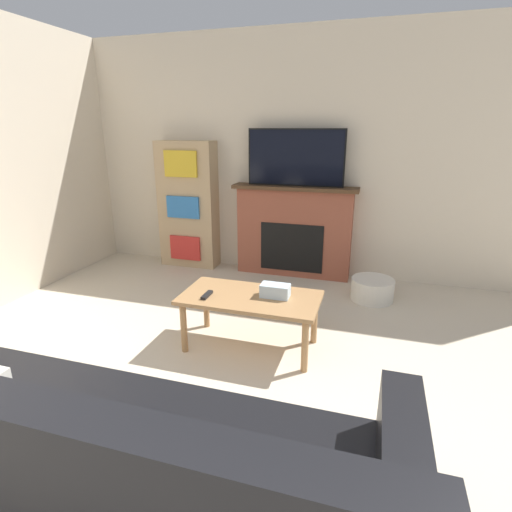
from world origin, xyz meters
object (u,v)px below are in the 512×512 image
(bookshelf, at_px, (188,205))
(storage_basket, at_px, (372,289))
(couch, at_px, (95,472))
(coffee_table, at_px, (250,303))
(fireplace, at_px, (294,231))
(tv, at_px, (296,158))

(bookshelf, xyz_separation_m, storage_basket, (2.26, -0.48, -0.65))
(couch, height_order, coffee_table, couch)
(fireplace, xyz_separation_m, storage_basket, (0.93, -0.50, -0.42))
(coffee_table, height_order, storage_basket, coffee_table)
(fireplace, bearing_deg, storage_basket, -28.30)
(tv, bearing_deg, bookshelf, -179.89)
(tv, relative_size, coffee_table, 1.01)
(tv, distance_m, coffee_table, 1.98)
(coffee_table, height_order, bookshelf, bookshelf)
(couch, relative_size, coffee_table, 2.38)
(fireplace, distance_m, coffee_table, 1.74)
(storage_basket, bearing_deg, fireplace, 151.70)
(tv, height_order, bookshelf, tv)
(tv, xyz_separation_m, couch, (-0.14, -3.36, -1.06))
(bookshelf, bearing_deg, fireplace, 0.97)
(fireplace, height_order, coffee_table, fireplace)
(couch, height_order, bookshelf, bookshelf)
(coffee_table, relative_size, storage_basket, 2.50)
(tv, bearing_deg, couch, -92.44)
(tv, bearing_deg, coffee_table, -89.27)
(fireplace, bearing_deg, coffee_table, -89.28)
(couch, bearing_deg, storage_basket, 69.55)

